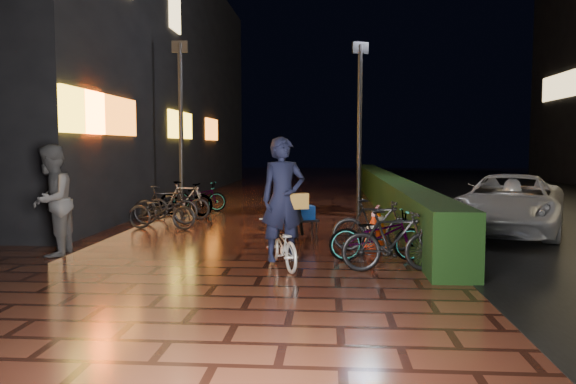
# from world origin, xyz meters

# --- Properties ---
(ground) EXTENTS (80.00, 80.00, 0.00)m
(ground) POSITION_xyz_m (0.00, 0.00, 0.00)
(ground) COLOR #381911
(ground) RESTS_ON ground
(hedge) EXTENTS (0.70, 20.00, 1.00)m
(hedge) POSITION_xyz_m (3.30, 8.00, 0.50)
(hedge) COLOR black
(hedge) RESTS_ON ground
(bystander_person) EXTENTS (0.86, 1.03, 1.92)m
(bystander_person) POSITION_xyz_m (-3.21, -0.41, 0.96)
(bystander_person) COLOR #4F4E51
(bystander_person) RESTS_ON ground
(van) EXTENTS (3.66, 4.98, 1.26)m
(van) POSITION_xyz_m (5.52, 2.96, 0.64)
(van) COLOR silver
(van) RESTS_ON ground
(storefront_block) EXTENTS (12.09, 22.00, 9.00)m
(storefront_block) POSITION_xyz_m (-9.50, 11.50, 4.50)
(storefront_block) COLOR black
(storefront_block) RESTS_ON ground
(lamp_post_hedge) EXTENTS (0.44, 0.21, 4.65)m
(lamp_post_hedge) POSITION_xyz_m (2.35, 5.60, 2.56)
(lamp_post_hedge) COLOR black
(lamp_post_hedge) RESTS_ON ground
(lamp_post_sf) EXTENTS (0.46, 0.13, 4.86)m
(lamp_post_sf) POSITION_xyz_m (-2.69, 6.19, 2.67)
(lamp_post_sf) COLOR black
(lamp_post_sf) RESTS_ON ground
(cyclist) EXTENTS (0.99, 1.50, 2.03)m
(cyclist) POSITION_xyz_m (0.83, -1.09, 0.76)
(cyclist) COLOR white
(cyclist) RESTS_ON ground
(traffic_barrier) EXTENTS (0.61, 1.64, 0.67)m
(traffic_barrier) POSITION_xyz_m (2.47, 1.41, 0.33)
(traffic_barrier) COLOR #F5340C
(traffic_barrier) RESTS_ON ground
(cart_assembly) EXTENTS (0.62, 0.66, 0.97)m
(cart_assembly) POSITION_xyz_m (1.04, 1.76, 0.50)
(cart_assembly) COLOR black
(cart_assembly) RESTS_ON ground
(parked_bikes_storefront) EXTENTS (1.77, 4.40, 0.94)m
(parked_bikes_storefront) POSITION_xyz_m (-2.32, 4.53, 0.44)
(parked_bikes_storefront) COLOR black
(parked_bikes_storefront) RESTS_ON ground
(parked_bikes_hedge) EXTENTS (1.79, 2.23, 0.94)m
(parked_bikes_hedge) POSITION_xyz_m (2.41, -0.39, 0.45)
(parked_bikes_hedge) COLOR black
(parked_bikes_hedge) RESTS_ON ground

